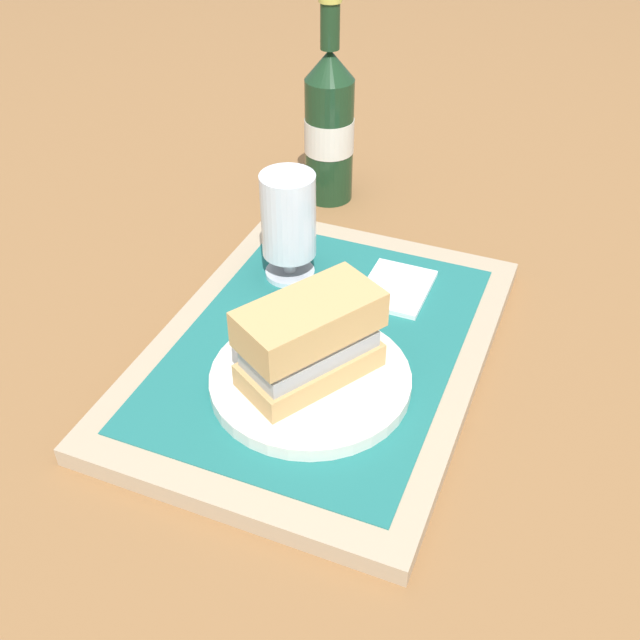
% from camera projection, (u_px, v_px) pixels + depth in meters
% --- Properties ---
extents(ground_plane, '(3.00, 3.00, 0.00)m').
position_uv_depth(ground_plane, '(320.00, 358.00, 0.78)').
color(ground_plane, olive).
extents(tray, '(0.44, 0.32, 0.02)m').
position_uv_depth(tray, '(320.00, 351.00, 0.77)').
color(tray, tan).
rests_on(tray, ground_plane).
extents(placemat, '(0.38, 0.27, 0.00)m').
position_uv_depth(placemat, '(320.00, 343.00, 0.76)').
color(placemat, '#1E6B66').
rests_on(placemat, tray).
extents(plate, '(0.19, 0.19, 0.01)m').
position_uv_depth(plate, '(310.00, 380.00, 0.71)').
color(plate, silver).
rests_on(plate, placemat).
extents(sandwich, '(0.14, 0.12, 0.08)m').
position_uv_depth(sandwich, '(313.00, 338.00, 0.68)').
color(sandwich, tan).
rests_on(sandwich, plate).
extents(beer_glass, '(0.06, 0.06, 0.12)m').
position_uv_depth(beer_glass, '(289.00, 220.00, 0.81)').
color(beer_glass, silver).
rests_on(beer_glass, placemat).
extents(napkin_folded, '(0.09, 0.07, 0.01)m').
position_uv_depth(napkin_folded, '(396.00, 288.00, 0.83)').
color(napkin_folded, white).
rests_on(napkin_folded, placemat).
extents(beer_bottle, '(0.07, 0.07, 0.27)m').
position_uv_depth(beer_bottle, '(329.00, 125.00, 0.98)').
color(beer_bottle, '#19381E').
rests_on(beer_bottle, ground_plane).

